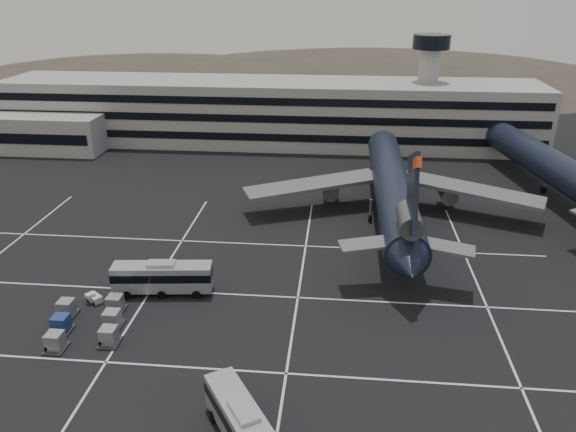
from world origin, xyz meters
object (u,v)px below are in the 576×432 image
object	(u,v)px
trijet_main	(392,187)
bus_far	(162,276)
uld_cluster	(87,322)
bus_near	(244,427)

from	to	relation	value
trijet_main	bus_far	distance (m)	38.70
trijet_main	uld_cluster	bearing A→B (deg)	-135.92
bus_far	trijet_main	bearing A→B (deg)	-54.47
trijet_main	uld_cluster	xyz separation A→B (m)	(-34.79, -33.87, -4.29)
trijet_main	bus_near	bearing A→B (deg)	-107.31
bus_far	uld_cluster	xyz separation A→B (m)	(-5.95, -8.23, -1.33)
trijet_main	bus_near	xyz separation A→B (m)	(-15.03, -48.69, -3.03)
bus_far	uld_cluster	world-z (taller)	bus_far
trijet_main	bus_far	size ratio (longest dim) A/B	4.77
bus_near	bus_far	world-z (taller)	bus_far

